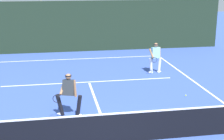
% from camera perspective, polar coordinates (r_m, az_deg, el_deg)
% --- Properties ---
extents(court_line_baseline_far, '(10.55, 0.10, 0.01)m').
position_cam_1_polar(court_line_baseline_far, '(21.72, -5.43, 1.93)').
color(court_line_baseline_far, white).
rests_on(court_line_baseline_far, ground_plane).
extents(court_line_service, '(8.60, 0.10, 0.01)m').
position_cam_1_polar(court_line_service, '(16.82, -3.98, -2.06)').
color(court_line_service, white).
rests_on(court_line_service, ground_plane).
extents(court_line_centre, '(0.10, 6.40, 0.01)m').
position_cam_1_polar(court_line_centre, '(13.65, -2.45, -6.27)').
color(court_line_centre, white).
rests_on(court_line_centre, ground_plane).
extents(tennis_net, '(11.56, 0.09, 1.05)m').
position_cam_1_polar(tennis_net, '(10.54, -0.14, -9.96)').
color(tennis_net, '#1E4723').
rests_on(tennis_net, ground_plane).
extents(player_near, '(1.11, 0.90, 1.67)m').
position_cam_1_polar(player_near, '(12.53, -7.46, -3.92)').
color(player_near, black).
rests_on(player_near, ground_plane).
extents(player_far, '(0.77, 0.91, 1.68)m').
position_cam_1_polar(player_far, '(18.35, 7.49, 2.33)').
color(player_far, silver).
rests_on(player_far, ground_plane).
extents(tennis_ball, '(0.07, 0.07, 0.07)m').
position_cam_1_polar(tennis_ball, '(15.15, 12.56, -4.28)').
color(tennis_ball, '#D1E033').
rests_on(tennis_ball, ground_plane).
extents(back_fence_windscreen, '(21.12, 0.12, 3.58)m').
position_cam_1_polar(back_fence_windscreen, '(23.71, -6.01, 7.45)').
color(back_fence_windscreen, '#1D2D1E').
rests_on(back_fence_windscreen, ground_plane).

